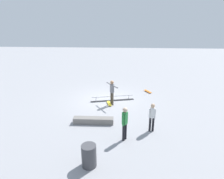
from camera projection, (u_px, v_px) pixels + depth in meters
ground_plane at (106, 100)px, 13.45m from camera, size 60.00×60.00×0.00m
grind_rail at (112, 99)px, 13.27m from camera, size 3.05×0.94×0.35m
skate_ledge at (93, 120)px, 10.25m from camera, size 2.18×0.45×0.33m
skater_main at (112, 91)px, 12.33m from camera, size 0.84×1.16×1.68m
skateboard_main at (109, 103)px, 12.66m from camera, size 0.41×0.82×0.09m
bystander_white_shirt at (152, 116)px, 9.28m from camera, size 0.34×0.21×1.50m
bystander_green_shirt at (125, 122)px, 8.56m from camera, size 0.28×0.35×1.64m
loose_skateboard_orange at (148, 91)px, 14.91m from camera, size 0.57×0.79×0.09m
trash_bin at (89, 156)px, 7.09m from camera, size 0.56×0.56×0.90m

